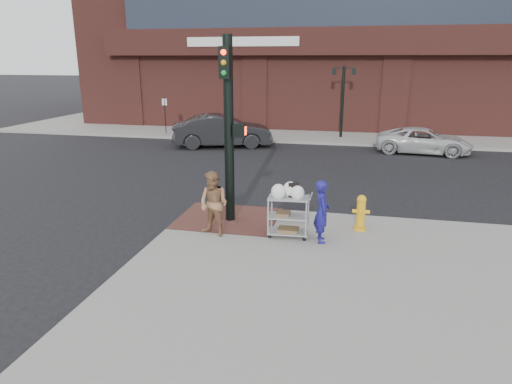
% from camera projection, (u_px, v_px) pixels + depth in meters
% --- Properties ---
extents(ground, '(220.00, 220.00, 0.00)m').
position_uv_depth(ground, '(241.00, 236.00, 12.15)').
color(ground, black).
rests_on(ground, ground).
extents(sidewalk_far, '(65.00, 36.00, 0.15)m').
position_uv_depth(sidewalk_far, '(470.00, 112.00, 39.56)').
color(sidewalk_far, gray).
rests_on(sidewalk_far, ground).
extents(brick_curb_ramp, '(2.80, 2.40, 0.01)m').
position_uv_depth(brick_curb_ramp, '(228.00, 218.00, 13.07)').
color(brick_curb_ramp, '#532A27').
rests_on(brick_curb_ramp, sidewalk_near).
extents(lamp_post, '(1.32, 0.22, 4.00)m').
position_uv_depth(lamp_post, '(343.00, 94.00, 26.00)').
color(lamp_post, black).
rests_on(lamp_post, sidewalk_far).
extents(parking_sign, '(0.05, 0.05, 2.20)m').
position_uv_depth(parking_sign, '(165.00, 115.00, 27.60)').
color(parking_sign, black).
rests_on(parking_sign, sidewalk_far).
extents(traffic_signal_pole, '(0.61, 0.51, 5.00)m').
position_uv_depth(traffic_signal_pole, '(229.00, 125.00, 12.17)').
color(traffic_signal_pole, black).
rests_on(traffic_signal_pole, sidewalk_near).
extents(woman_blue, '(0.49, 0.64, 1.58)m').
position_uv_depth(woman_blue, '(322.00, 211.00, 11.21)').
color(woman_blue, navy).
rests_on(woman_blue, sidewalk_near).
extents(pedestrian_tan, '(0.98, 0.87, 1.68)m').
position_uv_depth(pedestrian_tan, '(214.00, 204.00, 11.60)').
color(pedestrian_tan, '#976947').
rests_on(pedestrian_tan, sidewalk_near).
extents(sedan_dark, '(5.51, 3.32, 1.72)m').
position_uv_depth(sedan_dark, '(222.00, 131.00, 24.25)').
color(sedan_dark, black).
rests_on(sedan_dark, ground).
extents(minivan_white, '(4.75, 2.57, 1.26)m').
position_uv_depth(minivan_white, '(424.00, 141.00, 22.65)').
color(minivan_white, silver).
rests_on(minivan_white, ground).
extents(utility_cart, '(1.06, 0.63, 1.42)m').
position_uv_depth(utility_cart, '(288.00, 213.00, 11.56)').
color(utility_cart, gray).
rests_on(utility_cart, sidewalk_near).
extents(fire_hydrant, '(0.46, 0.32, 0.97)m').
position_uv_depth(fire_hydrant, '(361.00, 212.00, 12.05)').
color(fire_hydrant, '#F0AC14').
rests_on(fire_hydrant, sidewalk_near).
extents(newsbox_red, '(0.55, 0.53, 1.03)m').
position_uv_depth(newsbox_red, '(199.00, 126.00, 27.56)').
color(newsbox_red, red).
rests_on(newsbox_red, sidewalk_far).
extents(newsbox_yellow, '(0.49, 0.45, 1.09)m').
position_uv_depth(newsbox_yellow, '(223.00, 126.00, 27.22)').
color(newsbox_yellow, yellow).
rests_on(newsbox_yellow, sidewalk_far).
extents(newsbox_blue, '(0.47, 0.43, 1.06)m').
position_uv_depth(newsbox_blue, '(208.00, 127.00, 27.00)').
color(newsbox_blue, '#172898').
rests_on(newsbox_blue, sidewalk_far).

